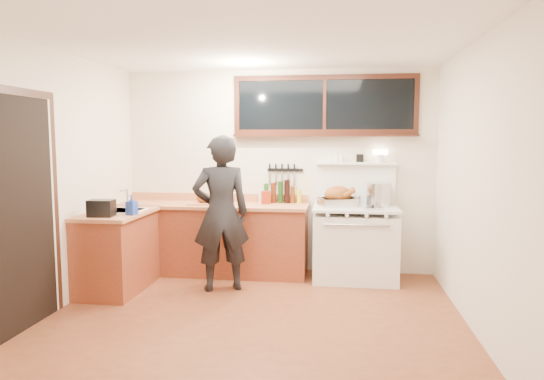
# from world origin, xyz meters

# --- Properties ---
(ground_plane) EXTENTS (4.00, 3.50, 0.02)m
(ground_plane) POSITION_xyz_m (0.00, 0.00, -0.01)
(ground_plane) COLOR brown
(room_shell) EXTENTS (4.10, 3.60, 2.65)m
(room_shell) POSITION_xyz_m (0.00, 0.00, 1.65)
(room_shell) COLOR beige
(room_shell) RESTS_ON ground
(counter_back) EXTENTS (2.44, 0.64, 1.00)m
(counter_back) POSITION_xyz_m (-0.80, 1.45, 0.45)
(counter_back) COLOR maroon
(counter_back) RESTS_ON ground
(counter_left) EXTENTS (0.64, 1.09, 0.90)m
(counter_left) POSITION_xyz_m (-1.70, 0.62, 0.45)
(counter_left) COLOR maroon
(counter_left) RESTS_ON ground
(sink_unit) EXTENTS (0.50, 0.45, 0.37)m
(sink_unit) POSITION_xyz_m (-1.68, 0.70, 0.85)
(sink_unit) COLOR white
(sink_unit) RESTS_ON counter_left
(vintage_stove) EXTENTS (1.02, 0.74, 1.59)m
(vintage_stove) POSITION_xyz_m (1.00, 1.41, 0.47)
(vintage_stove) COLOR white
(vintage_stove) RESTS_ON ground
(back_window) EXTENTS (2.32, 0.13, 0.77)m
(back_window) POSITION_xyz_m (0.60, 1.72, 2.06)
(back_window) COLOR black
(back_window) RESTS_ON room_shell
(left_doorway) EXTENTS (0.02, 1.04, 2.17)m
(left_doorway) POSITION_xyz_m (-1.99, -0.55, 1.09)
(left_doorway) COLOR black
(left_doorway) RESTS_ON ground
(knife_strip) EXTENTS (0.46, 0.03, 0.28)m
(knife_strip) POSITION_xyz_m (0.08, 1.73, 1.31)
(knife_strip) COLOR black
(knife_strip) RESTS_ON room_shell
(man) EXTENTS (0.75, 0.63, 1.76)m
(man) POSITION_xyz_m (-0.52, 0.79, 0.88)
(man) COLOR black
(man) RESTS_ON ground
(soap_bottle) EXTENTS (0.12, 0.12, 0.22)m
(soap_bottle) POSITION_xyz_m (-1.43, 0.45, 1.01)
(soap_bottle) COLOR #2240AD
(soap_bottle) RESTS_ON counter_left
(toaster) EXTENTS (0.27, 0.20, 0.18)m
(toaster) POSITION_xyz_m (-1.70, 0.29, 0.99)
(toaster) COLOR black
(toaster) RESTS_ON counter_left
(cutting_board) EXTENTS (0.45, 0.35, 0.14)m
(cutting_board) POSITION_xyz_m (-0.87, 1.40, 0.95)
(cutting_board) COLOR #C3784D
(cutting_board) RESTS_ON counter_back
(roast_turkey) EXTENTS (0.52, 0.45, 0.25)m
(roast_turkey) POSITION_xyz_m (0.79, 1.45, 1.00)
(roast_turkey) COLOR silver
(roast_turkey) RESTS_ON vintage_stove
(stockpot) EXTENTS (0.34, 0.34, 0.28)m
(stockpot) POSITION_xyz_m (1.28, 1.53, 1.04)
(stockpot) COLOR silver
(stockpot) RESTS_ON vintage_stove
(saucepan) EXTENTS (0.16, 0.28, 0.12)m
(saucepan) POSITION_xyz_m (0.99, 1.59, 0.96)
(saucepan) COLOR silver
(saucepan) RESTS_ON vintage_stove
(pot_lid) EXTENTS (0.34, 0.34, 0.04)m
(pot_lid) POSITION_xyz_m (1.19, 1.26, 0.91)
(pot_lid) COLOR silver
(pot_lid) RESTS_ON vintage_stove
(coffee_tin) EXTENTS (0.13, 0.11, 0.16)m
(coffee_tin) POSITION_xyz_m (-0.12, 1.52, 0.98)
(coffee_tin) COLOR maroon
(coffee_tin) RESTS_ON counter_back
(pitcher) EXTENTS (0.11, 0.11, 0.18)m
(pitcher) POSITION_xyz_m (-0.19, 1.64, 0.99)
(pitcher) COLOR white
(pitcher) RESTS_ON counter_back
(bottle_cluster) EXTENTS (0.49, 0.07, 0.30)m
(bottle_cluster) POSITION_xyz_m (0.07, 1.63, 1.03)
(bottle_cluster) COLOR black
(bottle_cluster) RESTS_ON counter_back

